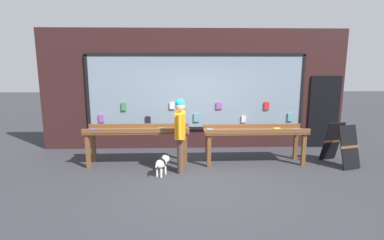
% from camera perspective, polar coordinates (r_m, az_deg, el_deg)
% --- Properties ---
extents(ground_plane, '(40.00, 40.00, 0.00)m').
position_cam_1_polar(ground_plane, '(6.70, 1.26, -10.73)').
color(ground_plane, '#2D2D33').
extents(shopfront_facade, '(8.69, 0.29, 3.41)m').
position_cam_1_polar(shopfront_facade, '(8.66, 0.73, 5.71)').
color(shopfront_facade, '#331919').
rests_on(shopfront_facade, ground_plane).
extents(display_table_left, '(2.50, 0.65, 0.96)m').
position_cam_1_polar(display_table_left, '(7.41, -10.28, -2.59)').
color(display_table_left, brown).
rests_on(display_table_left, ground_plane).
extents(display_table_right, '(2.50, 0.69, 0.93)m').
position_cam_1_polar(display_table_right, '(7.55, 11.86, -2.59)').
color(display_table_right, brown).
rests_on(display_table_right, ground_plane).
extents(person_browsing, '(0.24, 0.67, 1.69)m').
position_cam_1_polar(person_browsing, '(6.71, -2.27, -1.88)').
color(person_browsing, '#4C382D').
rests_on(person_browsing, ground_plane).
extents(small_dog, '(0.34, 0.52, 0.41)m').
position_cam_1_polar(small_dog, '(6.74, -5.75, -8.09)').
color(small_dog, white).
rests_on(small_dog, ground_plane).
extents(sandwich_board_sign, '(0.70, 0.94, 1.01)m').
position_cam_1_polar(sandwich_board_sign, '(8.17, 26.43, -4.12)').
color(sandwich_board_sign, black).
rests_on(sandwich_board_sign, ground_plane).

